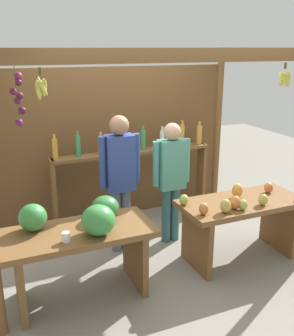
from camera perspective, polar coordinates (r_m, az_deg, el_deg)
The scene contains 7 objects.
ground_plane at distance 4.84m, azimuth -0.91°, elevation -11.26°, with size 12.00×12.00×0.00m, color gray.
market_stall at distance 4.78m, azimuth -3.14°, elevation 5.66°, with size 3.47×2.05×2.33m.
fruit_counter_left at distance 3.70m, azimuth -9.89°, elevation -9.96°, with size 1.41×0.70×0.99m.
fruit_counter_right at distance 4.43m, azimuth 13.83°, elevation -6.70°, with size 1.43×0.64×0.88m.
bottle_shelf_unit at distance 5.22m, azimuth -2.02°, elevation 0.69°, with size 2.23×0.22×1.36m.
vendor_man at distance 4.36m, azimuth -4.02°, elevation -0.62°, with size 0.48×0.22×1.63m.
vendor_woman at distance 4.60m, azimuth 3.64°, elevation -0.77°, with size 0.48×0.20×1.50m.
Camera 1 is at (-1.59, -3.94, 2.33)m, focal length 40.95 mm.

